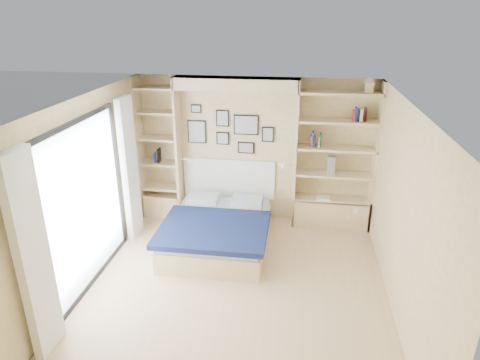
# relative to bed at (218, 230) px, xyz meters

# --- Properties ---
(ground) EXTENTS (4.50, 4.50, 0.00)m
(ground) POSITION_rel_bed_xyz_m (0.45, -1.16, -0.27)
(ground) COLOR tan
(ground) RESTS_ON ground
(room_shell) EXTENTS (4.50, 4.50, 4.50)m
(room_shell) POSITION_rel_bed_xyz_m (0.06, 0.36, 0.81)
(room_shell) COLOR #D5BC82
(room_shell) RESTS_ON ground
(bed) EXTENTS (1.61, 2.08, 1.07)m
(bed) POSITION_rel_bed_xyz_m (0.00, 0.00, 0.00)
(bed) COLOR beige
(bed) RESTS_ON ground
(photo_gallery) EXTENTS (1.48, 0.02, 0.82)m
(photo_gallery) POSITION_rel_bed_xyz_m (-0.00, 1.07, 1.34)
(photo_gallery) COLOR black
(photo_gallery) RESTS_ON ground
(reading_lamps) EXTENTS (1.92, 0.12, 0.15)m
(reading_lamps) POSITION_rel_bed_xyz_m (0.15, 0.84, 0.84)
(reading_lamps) COLOR silver
(reading_lamps) RESTS_ON ground
(shelf_decor) EXTENTS (3.59, 0.23, 2.03)m
(shelf_decor) POSITION_rel_bed_xyz_m (1.52, 0.91, 1.42)
(shelf_decor) COLOR #A51E1E
(shelf_decor) RESTS_ON ground
(deck_chair) EXTENTS (0.67, 0.88, 0.79)m
(deck_chair) POSITION_rel_bed_xyz_m (-3.30, -0.41, 0.11)
(deck_chair) COLOR tan
(deck_chair) RESTS_ON ground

